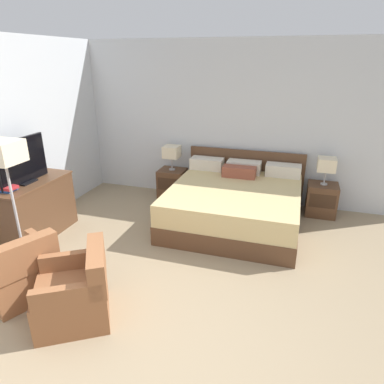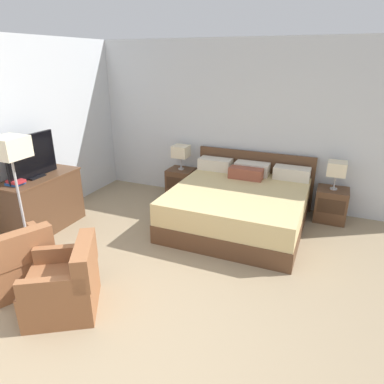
% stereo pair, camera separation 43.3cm
% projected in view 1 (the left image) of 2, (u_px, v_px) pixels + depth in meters
% --- Properties ---
extents(ground_plane, '(11.76, 11.76, 0.00)m').
position_uv_depth(ground_plane, '(131.00, 357.00, 3.03)').
color(ground_plane, '#998466').
extents(wall_back, '(6.47, 0.06, 2.79)m').
position_uv_depth(wall_back, '(228.00, 123.00, 6.03)').
color(wall_back, silver).
rests_on(wall_back, ground).
extents(wall_left, '(0.06, 5.72, 2.79)m').
position_uv_depth(wall_left, '(5.00, 141.00, 4.73)').
color(wall_left, silver).
rests_on(wall_left, ground).
extents(bed, '(2.04, 2.05, 0.96)m').
position_uv_depth(bed, '(235.00, 203.00, 5.39)').
color(bed, brown).
rests_on(bed, ground).
extents(nightstand_left, '(0.48, 0.43, 0.53)m').
position_uv_depth(nightstand_left, '(172.00, 183.00, 6.43)').
color(nightstand_left, brown).
rests_on(nightstand_left, ground).
extents(nightstand_right, '(0.48, 0.43, 0.53)m').
position_uv_depth(nightstand_right, '(321.00, 199.00, 5.70)').
color(nightstand_right, brown).
rests_on(nightstand_right, ground).
extents(table_lamp_left, '(0.28, 0.28, 0.45)m').
position_uv_depth(table_lamp_left, '(172.00, 152.00, 6.21)').
color(table_lamp_left, '#B7B7BC').
rests_on(table_lamp_left, nightstand_left).
extents(table_lamp_right, '(0.28, 0.28, 0.45)m').
position_uv_depth(table_lamp_right, '(327.00, 165.00, 5.48)').
color(table_lamp_right, '#B7B7BC').
rests_on(table_lamp_right, nightstand_right).
extents(dresser, '(0.56, 1.21, 0.85)m').
position_uv_depth(dresser, '(34.00, 208.00, 4.96)').
color(dresser, brown).
rests_on(dresser, ground).
extents(tv, '(0.18, 0.84, 0.63)m').
position_uv_depth(tv, '(23.00, 162.00, 4.64)').
color(tv, black).
rests_on(tv, dresser).
extents(book_red_cover, '(0.22, 0.19, 0.03)m').
position_uv_depth(book_red_cover, '(7.00, 190.00, 4.46)').
color(book_red_cover, '#234C8E').
rests_on(book_red_cover, dresser).
extents(book_blue_cover, '(0.22, 0.18, 0.04)m').
position_uv_depth(book_blue_cover, '(8.00, 187.00, 4.44)').
color(book_blue_cover, '#B7282D').
rests_on(book_blue_cover, book_red_cover).
extents(armchair_by_window, '(0.91, 0.91, 0.76)m').
position_uv_depth(armchair_by_window, '(20.00, 272.00, 3.73)').
color(armchair_by_window, '#935B38').
rests_on(armchair_by_window, ground).
extents(armchair_companion, '(0.95, 0.94, 0.76)m').
position_uv_depth(armchair_companion, '(76.00, 293.00, 3.41)').
color(armchair_companion, '#935B38').
rests_on(armchair_companion, ground).
extents(floor_lamp, '(0.38, 0.38, 1.58)m').
position_uv_depth(floor_lamp, '(5.00, 159.00, 4.02)').
color(floor_lamp, '#B7B7BC').
rests_on(floor_lamp, ground).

